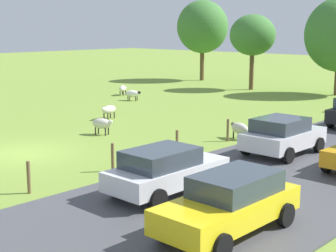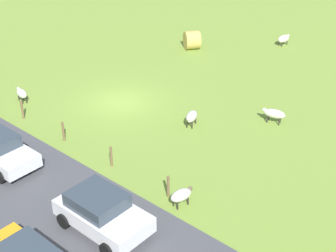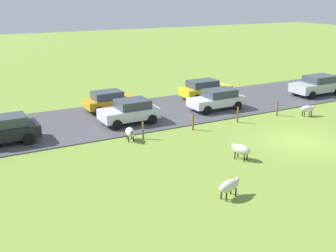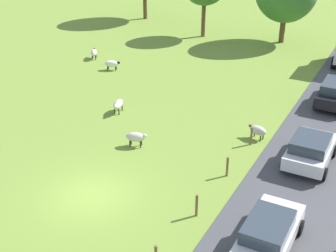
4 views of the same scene
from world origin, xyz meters
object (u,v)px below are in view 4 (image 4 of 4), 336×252
object	(u,v)px
sheep_5	(136,137)
sheep_6	(258,130)
car_5	(269,232)
car_1	(310,149)
sheep_4	(118,104)
car_6	(336,92)
sheep_0	(94,52)
sheep_1	(112,64)

from	to	relation	value
sheep_5	sheep_6	distance (m)	6.80
sheep_5	car_5	distance (m)	9.94
sheep_6	car_1	size ratio (longest dim) A/B	0.30
sheep_4	car_6	distance (m)	13.95
sheep_0	sheep_6	bearing A→B (deg)	-23.20
car_1	car_6	bearing A→B (deg)	91.69
sheep_0	sheep_1	bearing A→B (deg)	-28.55
sheep_6	car_1	bearing A→B (deg)	-23.74
sheep_0	car_6	distance (m)	19.14
sheep_6	car_6	world-z (taller)	car_6
sheep_4	car_5	xyz separation A→B (m)	(12.01, -7.78, 0.29)
sheep_4	car_1	world-z (taller)	car_1
sheep_0	car_5	bearing A→B (deg)	-38.54
sheep_4	car_5	bearing A→B (deg)	-32.94
sheep_1	car_1	bearing A→B (deg)	-22.36
sheep_0	sheep_4	world-z (taller)	sheep_4
sheep_0	sheep_6	xyz separation A→B (m)	(16.19, -6.94, -0.01)
sheep_5	sheep_1	bearing A→B (deg)	130.04
sheep_4	car_1	distance (m)	11.98
sheep_0	car_5	distance (m)	24.84
sheep_0	car_1	bearing A→B (deg)	-23.29
sheep_1	car_1	xyz separation A→B (m)	(16.58, -6.82, 0.37)
car_5	car_6	world-z (taller)	car_6
sheep_1	car_1	world-z (taller)	car_1
sheep_4	sheep_5	size ratio (longest dim) A/B	1.10
sheep_6	car_1	distance (m)	3.50
sheep_5	car_6	world-z (taller)	car_6
sheep_0	sheep_1	world-z (taller)	sheep_0
sheep_4	sheep_1	bearing A→B (deg)	126.83
sheep_0	sheep_5	xyz separation A→B (m)	(10.63, -10.85, 0.03)
sheep_4	car_1	bearing A→B (deg)	-3.10
sheep_5	sheep_6	world-z (taller)	sheep_5
sheep_6	sheep_5	bearing A→B (deg)	-144.87
sheep_0	sheep_6	distance (m)	17.61
sheep_4	car_5	world-z (taller)	car_5
sheep_5	car_6	xyz separation A→B (m)	(8.50, 10.72, 0.32)
sheep_0	car_5	size ratio (longest dim) A/B	0.29
car_5	car_6	distance (m)	15.35
sheep_0	car_6	size ratio (longest dim) A/B	0.28
sheep_6	sheep_1	bearing A→B (deg)	157.97
sheep_4	sheep_6	xyz separation A→B (m)	(8.78, 0.75, -0.03)
sheep_1	sheep_6	world-z (taller)	sheep_6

